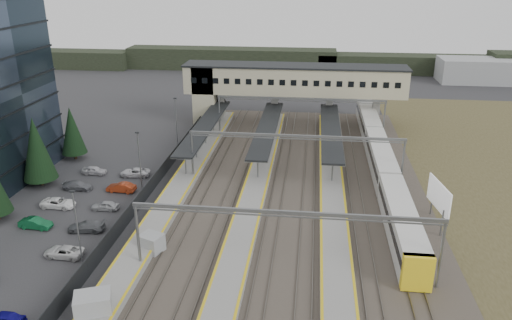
# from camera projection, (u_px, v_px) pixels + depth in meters

# --- Properties ---
(ground) EXTENTS (220.00, 220.00, 0.00)m
(ground) POSITION_uv_depth(u_px,v_px,m) (182.00, 230.00, 56.05)
(ground) COLOR #2B2B2D
(ground) RESTS_ON ground
(car_park) EXTENTS (10.45, 44.73, 1.26)m
(car_park) POSITION_uv_depth(u_px,v_px,m) (41.00, 248.00, 51.29)
(car_park) COLOR #9E9EA3
(car_park) RESTS_ON ground
(lampposts) EXTENTS (0.50, 53.25, 8.07)m
(lampposts) POSITION_uv_depth(u_px,v_px,m) (114.00, 187.00, 56.53)
(lampposts) COLOR slate
(lampposts) RESTS_ON ground
(fence) EXTENTS (0.08, 90.00, 2.00)m
(fence) POSITION_uv_depth(u_px,v_px,m) (140.00, 200.00, 61.04)
(fence) COLOR #26282B
(fence) RESTS_ON ground
(relay_cabin_near) EXTENTS (3.55, 3.10, 2.47)m
(relay_cabin_near) POSITION_uv_depth(u_px,v_px,m) (94.00, 307.00, 41.36)
(relay_cabin_near) COLOR #96999B
(relay_cabin_near) RESTS_ON ground
(relay_cabin_far) EXTENTS (2.77, 2.57, 2.05)m
(relay_cabin_far) POSITION_uv_depth(u_px,v_px,m) (152.00, 244.00, 51.31)
(relay_cabin_far) COLOR #96999B
(relay_cabin_far) RESTS_ON ground
(rail_corridor) EXTENTS (34.00, 90.00, 0.92)m
(rail_corridor) POSITION_uv_depth(u_px,v_px,m) (269.00, 212.00, 59.56)
(rail_corridor) COLOR #39342A
(rail_corridor) RESTS_ON ground
(canopies) EXTENTS (23.10, 30.00, 3.28)m
(canopies) POSITION_uv_depth(u_px,v_px,m) (267.00, 128.00, 78.89)
(canopies) COLOR black
(canopies) RESTS_ON ground
(footbridge) EXTENTS (40.40, 6.40, 11.20)m
(footbridge) POSITION_uv_depth(u_px,v_px,m) (279.00, 83.00, 91.27)
(footbridge) COLOR #C0B995
(footbridge) RESTS_ON ground
(gantries) EXTENTS (28.40, 62.28, 7.17)m
(gantries) POSITION_uv_depth(u_px,v_px,m) (291.00, 175.00, 55.36)
(gantries) COLOR slate
(gantries) RESTS_ON ground
(train) EXTENTS (2.79, 58.25, 3.51)m
(train) POSITION_uv_depth(u_px,v_px,m) (381.00, 160.00, 71.07)
(train) COLOR silver
(train) RESTS_ON ground
(billboard) EXTENTS (1.13, 6.15, 5.31)m
(billboard) POSITION_uv_depth(u_px,v_px,m) (439.00, 197.00, 55.67)
(billboard) COLOR slate
(billboard) RESTS_ON ground
(treeline_far) EXTENTS (170.00, 19.00, 7.00)m
(treeline_far) POSITION_uv_depth(u_px,v_px,m) (350.00, 63.00, 137.89)
(treeline_far) COLOR black
(treeline_far) RESTS_ON ground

